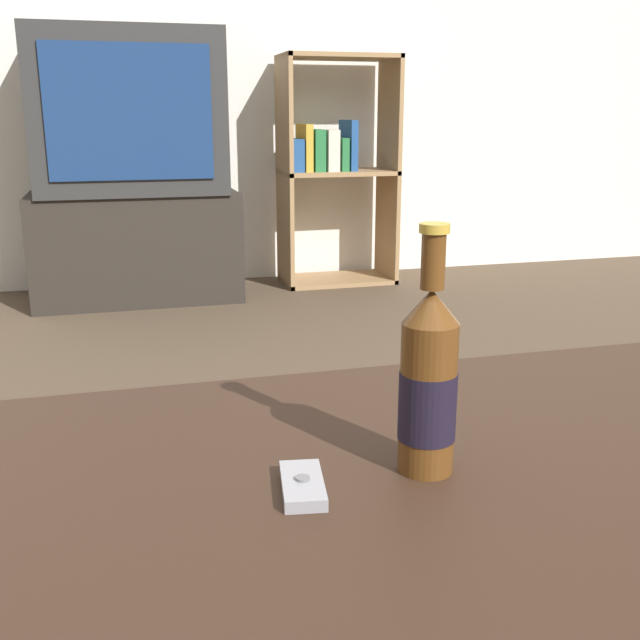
# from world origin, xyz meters

# --- Properties ---
(coffee_table) EXTENTS (1.19, 0.89, 0.40)m
(coffee_table) POSITION_xyz_m (0.00, 0.00, 0.35)
(coffee_table) COLOR #332116
(coffee_table) RESTS_ON ground_plane
(tv_stand) EXTENTS (0.88, 0.46, 0.47)m
(tv_stand) POSITION_xyz_m (-0.21, 2.72, 0.23)
(tv_stand) COLOR #28231E
(tv_stand) RESTS_ON ground_plane
(television) EXTENTS (0.78, 0.50, 0.66)m
(television) POSITION_xyz_m (-0.21, 2.72, 0.80)
(television) COLOR #2D2D2D
(television) RESTS_ON tv_stand
(bookshelf) EXTENTS (0.53, 0.30, 1.05)m
(bookshelf) POSITION_xyz_m (0.71, 2.81, 0.56)
(bookshelf) COLOR #99754C
(bookshelf) RESTS_ON ground_plane
(beer_bottle) EXTENTS (0.07, 0.07, 0.28)m
(beer_bottle) POSITION_xyz_m (0.03, 0.09, 0.51)
(beer_bottle) COLOR #563314
(beer_bottle) RESTS_ON coffee_table
(cell_phone) EXTENTS (0.06, 0.10, 0.02)m
(cell_phone) POSITION_xyz_m (-0.12, 0.07, 0.41)
(cell_phone) COLOR gray
(cell_phone) RESTS_ON coffee_table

